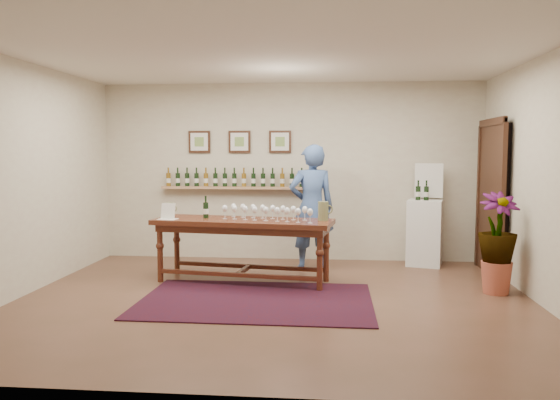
# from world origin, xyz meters

# --- Properties ---
(ground) EXTENTS (6.00, 6.00, 0.00)m
(ground) POSITION_xyz_m (0.00, 0.00, 0.00)
(ground) COLOR #4E3422
(ground) RESTS_ON ground
(room_shell) EXTENTS (6.00, 6.00, 6.00)m
(room_shell) POSITION_xyz_m (2.11, 1.86, 1.12)
(room_shell) COLOR beige
(room_shell) RESTS_ON ground
(rug) EXTENTS (2.67, 1.79, 0.01)m
(rug) POSITION_xyz_m (-0.20, -0.05, 0.01)
(rug) COLOR #440C0D
(rug) RESTS_ON ground
(tasting_table) EXTENTS (2.43, 1.07, 0.83)m
(tasting_table) POSITION_xyz_m (-0.50, 0.89, 0.71)
(tasting_table) COLOR #411410
(tasting_table) RESTS_ON ground
(table_glasses) EXTENTS (1.41, 0.72, 0.19)m
(table_glasses) POSITION_xyz_m (-0.21, 0.90, 0.93)
(table_glasses) COLOR silver
(table_glasses) RESTS_ON tasting_table
(table_bottles) EXTENTS (0.29, 0.18, 0.30)m
(table_bottles) POSITION_xyz_m (-1.02, 1.03, 0.98)
(table_bottles) COLOR black
(table_bottles) RESTS_ON tasting_table
(pitcher_left) EXTENTS (0.14, 0.14, 0.20)m
(pitcher_left) POSITION_xyz_m (-1.54, 1.08, 0.93)
(pitcher_left) COLOR olive
(pitcher_left) RESTS_ON tasting_table
(pitcher_right) EXTENTS (0.16, 0.16, 0.25)m
(pitcher_right) POSITION_xyz_m (0.55, 0.86, 0.95)
(pitcher_right) COLOR olive
(pitcher_right) RESTS_ON tasting_table
(menu_card) EXTENTS (0.26, 0.21, 0.21)m
(menu_card) POSITION_xyz_m (-1.49, 0.83, 0.94)
(menu_card) COLOR silver
(menu_card) RESTS_ON tasting_table
(display_pedestal) EXTENTS (0.61, 0.61, 1.00)m
(display_pedestal) POSITION_xyz_m (2.08, 2.20, 0.50)
(display_pedestal) COLOR silver
(display_pedestal) RESTS_ON ground
(pedestal_bottles) EXTENTS (0.32, 0.16, 0.31)m
(pedestal_bottles) POSITION_xyz_m (2.02, 2.14, 1.15)
(pedestal_bottles) COLOR black
(pedestal_bottles) RESTS_ON display_pedestal
(info_sign) EXTENTS (0.41, 0.13, 0.58)m
(info_sign) POSITION_xyz_m (2.14, 2.31, 1.28)
(info_sign) COLOR silver
(info_sign) RESTS_ON display_pedestal
(potted_plant) EXTENTS (0.66, 0.66, 1.07)m
(potted_plant) POSITION_xyz_m (2.66, 0.56, 0.62)
(potted_plant) COLOR #A34B36
(potted_plant) RESTS_ON ground
(person) EXTENTS (0.75, 0.58, 1.83)m
(person) POSITION_xyz_m (0.38, 1.75, 0.91)
(person) COLOR #3B568C
(person) RESTS_ON ground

